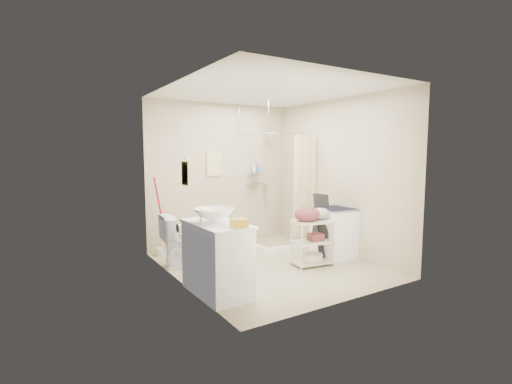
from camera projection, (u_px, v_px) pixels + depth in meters
floor at (269, 265)px, 5.63m from camera, size 3.20×3.20×0.00m
ceiling at (270, 91)px, 5.35m from camera, size 2.80×3.20×0.04m
wall_back at (221, 175)px, 6.84m from camera, size 2.80×0.04×2.60m
wall_front at (349, 189)px, 4.14m from camera, size 2.80×0.04×2.60m
wall_left at (179, 184)px, 4.76m from camera, size 0.04×3.20×2.60m
wall_right at (338, 177)px, 6.23m from camera, size 0.04×3.20×2.60m
vanity at (217, 258)px, 4.47m from camera, size 0.58×1.00×0.87m
sink at (214, 215)px, 4.46m from camera, size 0.60×0.60×0.17m
counter_basket at (239, 223)px, 4.13m from camera, size 0.20×0.16×0.10m
floor_basket at (243, 292)px, 4.35m from camera, size 0.35×0.32×0.15m
toilet at (187, 240)px, 5.62m from camera, size 0.81×0.51×0.79m
mop at (158, 217)px, 6.11m from camera, size 0.16×0.16×1.30m
potted_plant_a at (217, 237)px, 6.69m from camera, size 0.19×0.13×0.36m
potted_plant_b at (239, 236)px, 6.97m from camera, size 0.17×0.14×0.29m
hanging_towel at (214, 164)px, 6.73m from camera, size 0.28×0.03×0.42m
towel_ring at (186, 172)px, 4.58m from camera, size 0.04×0.22×0.34m
tp_holder at (181, 228)px, 4.88m from camera, size 0.08×0.12×0.14m
shower at (276, 188)px, 6.85m from camera, size 1.10×1.10×2.10m
shampoo_bottle_a at (254, 167)px, 7.10m from camera, size 0.09×0.09×0.21m
shampoo_bottle_b at (257, 168)px, 7.15m from camera, size 0.09×0.09×0.17m
washing_machine at (334, 233)px, 6.02m from camera, size 0.58×0.60×0.81m
laundry_rack at (313, 238)px, 5.61m from camera, size 0.64×0.44×0.83m
ironing_board at (324, 226)px, 5.95m from camera, size 0.31×0.09×1.08m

